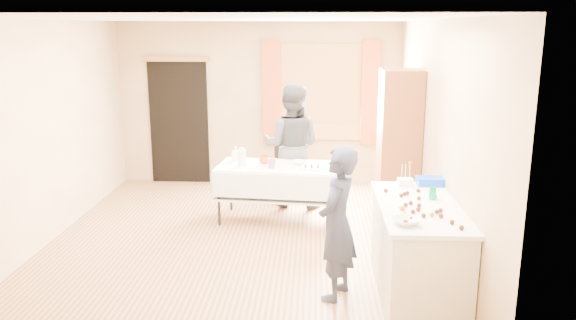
{
  "coord_description": "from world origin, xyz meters",
  "views": [
    {
      "loc": [
        0.9,
        -6.21,
        2.52
      ],
      "look_at": [
        0.61,
        0.0,
        1.04
      ],
      "focal_mm": 35.0,
      "sensor_mm": 36.0,
      "label": 1
    }
  ],
  "objects_px": {
    "chair": "(283,179)",
    "woman": "(292,146)",
    "girl": "(337,224)",
    "counter": "(417,251)",
    "cabinet": "(398,148)",
    "party_table": "(277,188)"
  },
  "relations": [
    {
      "from": "chair",
      "to": "woman",
      "type": "bearing_deg",
      "value": -52.32
    },
    {
      "from": "girl",
      "to": "counter",
      "type": "bearing_deg",
      "value": 116.21
    },
    {
      "from": "cabinet",
      "to": "chair",
      "type": "distance_m",
      "value": 2.01
    },
    {
      "from": "cabinet",
      "to": "counter",
      "type": "height_order",
      "value": "cabinet"
    },
    {
      "from": "counter",
      "to": "girl",
      "type": "relative_size",
      "value": 1.09
    },
    {
      "from": "party_table",
      "to": "chair",
      "type": "distance_m",
      "value": 1.08
    },
    {
      "from": "cabinet",
      "to": "counter",
      "type": "bearing_deg",
      "value": -92.72
    },
    {
      "from": "counter",
      "to": "woman",
      "type": "relative_size",
      "value": 0.91
    },
    {
      "from": "party_table",
      "to": "chair",
      "type": "height_order",
      "value": "chair"
    },
    {
      "from": "cabinet",
      "to": "party_table",
      "type": "xyz_separation_m",
      "value": [
        -1.58,
        -0.01,
        -0.55
      ]
    },
    {
      "from": "chair",
      "to": "party_table",
      "type": "bearing_deg",
      "value": -73.52
    },
    {
      "from": "party_table",
      "to": "girl",
      "type": "height_order",
      "value": "girl"
    },
    {
      "from": "counter",
      "to": "girl",
      "type": "bearing_deg",
      "value": -175.24
    },
    {
      "from": "counter",
      "to": "party_table",
      "type": "xyz_separation_m",
      "value": [
        -1.48,
        2.1,
        -0.01
      ]
    },
    {
      "from": "cabinet",
      "to": "chair",
      "type": "xyz_separation_m",
      "value": [
        -1.55,
        1.06,
        -0.72
      ]
    },
    {
      "from": "cabinet",
      "to": "woman",
      "type": "bearing_deg",
      "value": 155.36
    },
    {
      "from": "counter",
      "to": "chair",
      "type": "distance_m",
      "value": 3.48
    },
    {
      "from": "party_table",
      "to": "woman",
      "type": "relative_size",
      "value": 0.93
    },
    {
      "from": "cabinet",
      "to": "party_table",
      "type": "bearing_deg",
      "value": -179.65
    },
    {
      "from": "counter",
      "to": "woman",
      "type": "distance_m",
      "value": 3.07
    },
    {
      "from": "party_table",
      "to": "chair",
      "type": "relative_size",
      "value": 1.75
    },
    {
      "from": "girl",
      "to": "woman",
      "type": "relative_size",
      "value": 0.84
    }
  ]
}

